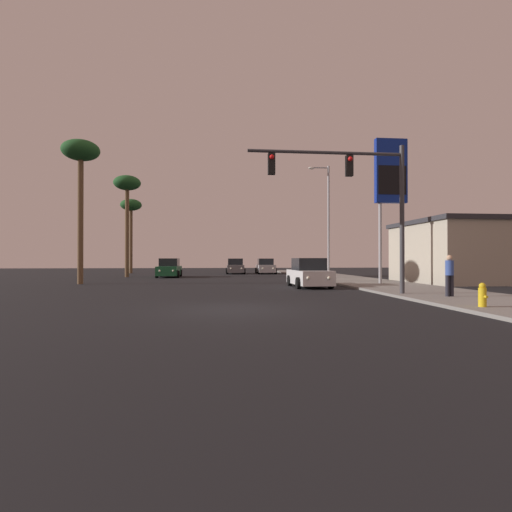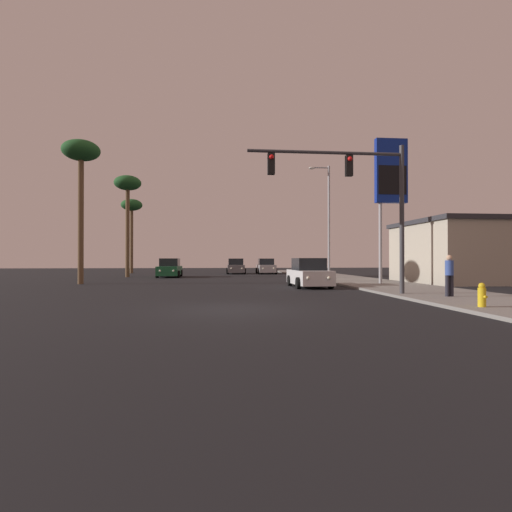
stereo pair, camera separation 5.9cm
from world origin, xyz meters
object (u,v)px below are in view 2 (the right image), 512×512
Objects in this scene: car_green at (170,269)px; car_white at (309,274)px; palm_tree_mid at (128,189)px; street_lamp at (327,216)px; palm_tree_near at (81,159)px; traffic_light_mast at (359,188)px; fire_hydrant at (482,295)px; palm_tree_far at (132,209)px; pedestrian_on_sidewalk at (449,274)px; car_grey at (236,267)px; car_silver at (266,267)px; gas_station_sign at (391,179)px.

car_white is (9.54, -13.70, 0.00)m from car_green.
car_green is 0.47× the size of palm_tree_mid.
street_lamp is 0.96× the size of palm_tree_near.
traffic_light_mast is 6.87m from fire_hydrant.
palm_tree_near is (-17.14, 15.10, 7.66)m from fire_hydrant.
palm_tree_mid is 1.08× the size of palm_tree_far.
street_lamp is at bearing -39.97° from palm_tree_far.
car_white is 20.80m from palm_tree_mid.
car_grey is at bearing 104.18° from pedestrian_on_sidewalk.
pedestrian_on_sidewalk reaches higher than car_green.
car_grey is (-3.34, 0.29, 0.00)m from car_silver.
pedestrian_on_sidewalk is at bearing 116.85° from car_white.
car_white is 0.46× the size of palm_tree_near.
street_lamp is (13.06, -5.07, 4.36)m from car_green.
palm_tree_near is (-14.22, -16.87, 7.38)m from car_silver.
traffic_light_mast is at bearing 96.30° from car_white.
car_green is 2.59× the size of pedestrian_on_sidewalk.
fire_hydrant is 24.09m from palm_tree_near.
car_green is 14.67m from street_lamp.
street_lamp is 24.38m from palm_tree_far.
pedestrian_on_sidewalk is (4.03, -7.42, 0.27)m from car_white.
palm_tree_near is (-14.14, 4.23, 7.38)m from car_white.
fire_hydrant is (12.54, -24.58, -0.27)m from car_green.
palm_tree_mid is at bearing 123.08° from fire_hydrant.
street_lamp reaches higher than car_silver.
car_silver and car_grey have the same top height.
car_grey is 29.72m from pedestrian_on_sidewalk.
car_green is 25.11m from pedestrian_on_sidewalk.
car_white is 1.00× the size of car_grey.
street_lamp reaches higher than car_grey.
car_grey is 0.63× the size of traffic_light_mast.
palm_tree_far reaches higher than car_white.
traffic_light_mast is at bearing 154.64° from pedestrian_on_sidewalk.
fire_hydrant is 0.08× the size of palm_tree_near.
traffic_light_mast is at bearing 119.14° from car_green.
traffic_light_mast is at bearing -54.83° from palm_tree_mid.
traffic_light_mast is (0.74, -27.00, 3.94)m from car_silver.
car_white is at bearing -46.81° from palm_tree_mid.
car_white is 8.45m from pedestrian_on_sidewalk.
palm_tree_mid is 0.98× the size of palm_tree_near.
fire_hydrant is 30.88m from palm_tree_mid.
car_silver is 16.85m from palm_tree_far.
car_white is 0.48× the size of gas_station_sign.
gas_station_sign is 22.96m from palm_tree_mid.
car_silver is 3.35m from car_grey.
traffic_light_mast is at bearing -34.09° from palm_tree_near.
gas_station_sign is 0.96× the size of palm_tree_near.
car_green is 12.14m from car_silver.
traffic_light_mast is at bearing 92.75° from car_silver.
car_green is at bearing 140.24° from gas_station_sign.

